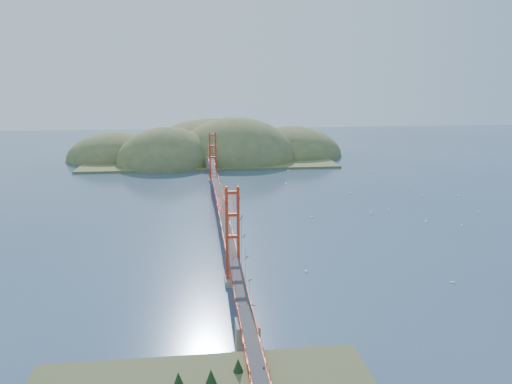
{
  "coord_description": "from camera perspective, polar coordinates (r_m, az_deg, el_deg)",
  "views": [
    {
      "loc": [
        -4.0,
        -84.51,
        23.44
      ],
      "look_at": [
        6.39,
        0.0,
        4.11
      ],
      "focal_mm": 35.0,
      "sensor_mm": 36.0,
      "label": 1
    }
  ],
  "objects": [
    {
      "name": "fort",
      "position": [
        43.42,
        -0.16,
        -18.84
      ],
      "size": [
        3.7,
        2.3,
        1.75
      ],
      "color": "#612D1B",
      "rests_on": "ground"
    },
    {
      "name": "sailboat_7",
      "position": [
        108.59,
        14.4,
        -0.01
      ],
      "size": [
        0.57,
        0.48,
        0.65
      ],
      "color": "white",
      "rests_on": "ground"
    },
    {
      "name": "sailboat_3",
      "position": [
        114.39,
        3.43,
        1.02
      ],
      "size": [
        0.66,
        0.66,
        0.7
      ],
      "color": "white",
      "rests_on": "ground"
    },
    {
      "name": "sailboat_14",
      "position": [
        88.79,
        18.85,
        -3.12
      ],
      "size": [
        0.56,
        0.63,
        0.71
      ],
      "color": "white",
      "rests_on": "ground"
    },
    {
      "name": "sailboat_13",
      "position": [
        88.24,
        22.43,
        -3.51
      ],
      "size": [
        0.67,
        0.67,
        0.7
      ],
      "color": "white",
      "rests_on": "ground"
    },
    {
      "name": "sailboat_4",
      "position": [
        106.8,
        10.74,
        -0.03
      ],
      "size": [
        0.66,
        0.66,
        0.69
      ],
      "color": "white",
      "rests_on": "ground"
    },
    {
      "name": "sailboat_extra_0",
      "position": [
        94.4,
        14.91,
        -1.94
      ],
      "size": [
        0.47,
        0.56,
        0.65
      ],
      "color": "white",
      "rests_on": "ground"
    },
    {
      "name": "sailboat_9",
      "position": [
        110.39,
        22.18,
        -0.36
      ],
      "size": [
        0.5,
        0.52,
        0.58
      ],
      "color": "white",
      "rests_on": "ground"
    },
    {
      "name": "sailboat_0",
      "position": [
        92.52,
        13.02,
        -2.13
      ],
      "size": [
        0.47,
        0.59,
        0.7
      ],
      "color": "white",
      "rests_on": "ground"
    },
    {
      "name": "ground",
      "position": [
        87.79,
        -4.15,
        -2.73
      ],
      "size": [
        320.0,
        320.0,
        0.0
      ],
      "primitive_type": "plane",
      "color": "#324664",
      "rests_on": "ground"
    },
    {
      "name": "sailboat_6",
      "position": [
        63.93,
        21.53,
        -9.52
      ],
      "size": [
        0.57,
        0.57,
        0.63
      ],
      "color": "white",
      "rests_on": "ground"
    },
    {
      "name": "sailboat_1",
      "position": [
        87.25,
        6.46,
        -2.78
      ],
      "size": [
        0.59,
        0.59,
        0.61
      ],
      "color": "white",
      "rests_on": "ground"
    },
    {
      "name": "sailboat_17",
      "position": [
        131.31,
        13.27,
        2.23
      ],
      "size": [
        0.65,
        0.62,
        0.73
      ],
      "color": "white",
      "rests_on": "ground"
    },
    {
      "name": "sailboat_11",
      "position": [
        107.77,
        18.5,
        -0.37
      ],
      "size": [
        0.53,
        0.53,
        0.57
      ],
      "color": "white",
      "rests_on": "ground"
    },
    {
      "name": "promontory",
      "position": [
        43.08,
        -0.6,
        -19.98
      ],
      "size": [
        9.0,
        6.0,
        0.24
      ],
      "primitive_type": "cube",
      "color": "#59544C",
      "rests_on": "ground"
    },
    {
      "name": "sailboat_8",
      "position": [
        113.62,
        17.02,
        0.39
      ],
      "size": [
        0.56,
        0.56,
        0.6
      ],
      "color": "white",
      "rests_on": "ground"
    },
    {
      "name": "far_headlands",
      "position": [
        154.93,
        -4.64,
        4.04
      ],
      "size": [
        84.0,
        58.0,
        25.0
      ],
      "color": "olive",
      "rests_on": "ground"
    },
    {
      "name": "sailboat_5",
      "position": [
        98.17,
        24.05,
        -2.07
      ],
      "size": [
        0.59,
        0.59,
        0.65
      ],
      "color": "white",
      "rests_on": "ground"
    },
    {
      "name": "sailboat_10",
      "position": [
        63.22,
        5.72,
        -8.9
      ],
      "size": [
        0.48,
        0.53,
        0.61
      ],
      "color": "white",
      "rests_on": "ground"
    },
    {
      "name": "bridge",
      "position": [
        86.36,
        -4.23,
        1.79
      ],
      "size": [
        2.2,
        94.4,
        12.0
      ],
      "color": "gray",
      "rests_on": "ground"
    },
    {
      "name": "sailboat_extra_1",
      "position": [
        91.21,
        13.04,
        -2.35
      ],
      "size": [
        0.61,
        0.61,
        0.64
      ],
      "color": "white",
      "rests_on": "ground"
    },
    {
      "name": "sailboat_15",
      "position": [
        125.47,
        14.31,
        1.69
      ],
      "size": [
        0.62,
        0.63,
        0.71
      ],
      "color": "white",
      "rests_on": "ground"
    },
    {
      "name": "sailboat_12",
      "position": [
        130.86,
        3.7,
        2.51
      ],
      "size": [
        0.56,
        0.47,
        0.64
      ],
      "color": "white",
      "rests_on": "ground"
    },
    {
      "name": "approach_viaduct",
      "position": [
        38.92,
        -0.01,
        -19.67
      ],
      "size": [
        1.4,
        12.0,
        3.38
      ],
      "color": "red",
      "rests_on": "ground"
    }
  ]
}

